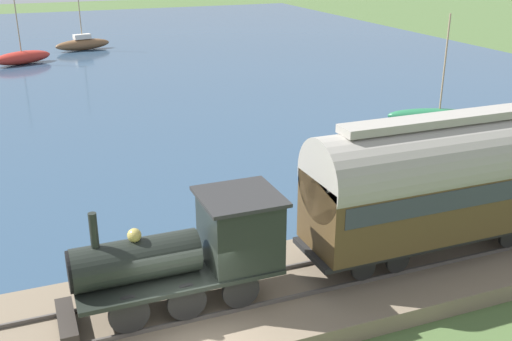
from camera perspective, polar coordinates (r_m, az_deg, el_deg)
The scene contains 8 objects.
harbor_water at distance 57.37m, azimuth -18.46°, elevation 10.05°, with size 80.00×80.00×0.01m.
rail_embankment at distance 16.97m, azimuth -7.17°, elevation -13.54°, with size 4.98×56.00×0.66m.
steam_locomotive at distance 16.02m, azimuth -5.79°, elevation -7.22°, with size 2.14×5.97×3.05m.
passenger_coach at distance 19.22m, azimuth 17.71°, elevation -0.70°, with size 2.45×9.34×4.44m.
sailboat_brown at distance 61.38m, azimuth -16.18°, elevation 11.52°, with size 2.47×5.48×6.55m.
sailboat_red at distance 55.75m, azimuth -21.39°, elevation 10.00°, with size 3.49×5.26×5.95m.
sailboat_green at distance 35.72m, azimuth 17.02°, elevation 4.94°, with size 3.60×5.60×6.24m.
rowboat_mid_harbor at distance 24.89m, azimuth 7.56°, elevation -1.87°, with size 1.32×2.22×0.50m.
Camera 1 is at (-12.18, 3.21, 9.84)m, focal length 42.00 mm.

